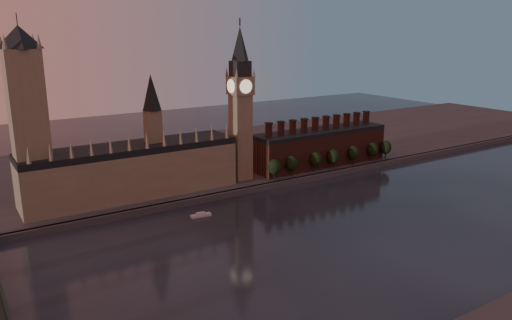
# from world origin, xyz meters

# --- Properties ---
(ground) EXTENTS (900.00, 900.00, 0.00)m
(ground) POSITION_xyz_m (0.00, 0.00, 0.00)
(ground) COLOR black
(ground) RESTS_ON ground
(north_bank) EXTENTS (900.00, 182.00, 4.00)m
(north_bank) POSITION_xyz_m (0.00, 178.04, 2.00)
(north_bank) COLOR #424246
(north_bank) RESTS_ON ground
(palace_of_westminster) EXTENTS (130.00, 30.30, 74.00)m
(palace_of_westminster) POSITION_xyz_m (-64.41, 114.91, 21.63)
(palace_of_westminster) COLOR gray
(palace_of_westminster) RESTS_ON north_bank
(victoria_tower) EXTENTS (24.00, 24.00, 108.00)m
(victoria_tower) POSITION_xyz_m (-120.00, 115.00, 59.09)
(victoria_tower) COLOR gray
(victoria_tower) RESTS_ON north_bank
(big_ben) EXTENTS (15.00, 15.00, 107.00)m
(big_ben) POSITION_xyz_m (10.00, 110.00, 56.83)
(big_ben) COLOR gray
(big_ben) RESTS_ON north_bank
(chimney_block) EXTENTS (110.00, 25.00, 37.00)m
(chimney_block) POSITION_xyz_m (80.00, 110.00, 17.82)
(chimney_block) COLOR #50261E
(chimney_block) RESTS_ON north_bank
(embankment_tree_0) EXTENTS (8.60, 8.60, 14.88)m
(embankment_tree_0) POSITION_xyz_m (27.01, 94.29, 13.47)
(embankment_tree_0) COLOR black
(embankment_tree_0) RESTS_ON north_bank
(embankment_tree_1) EXTENTS (8.60, 8.60, 14.88)m
(embankment_tree_1) POSITION_xyz_m (42.40, 95.07, 13.47)
(embankment_tree_1) COLOR black
(embankment_tree_1) RESTS_ON north_bank
(embankment_tree_2) EXTENTS (8.60, 8.60, 14.88)m
(embankment_tree_2) POSITION_xyz_m (64.08, 95.23, 13.47)
(embankment_tree_2) COLOR black
(embankment_tree_2) RESTS_ON north_bank
(embankment_tree_3) EXTENTS (8.60, 8.60, 14.88)m
(embankment_tree_3) POSITION_xyz_m (79.41, 94.04, 13.47)
(embankment_tree_3) COLOR black
(embankment_tree_3) RESTS_ON north_bank
(embankment_tree_4) EXTENTS (8.60, 8.60, 14.88)m
(embankment_tree_4) POSITION_xyz_m (100.35, 94.71, 13.47)
(embankment_tree_4) COLOR black
(embankment_tree_4) RESTS_ON north_bank
(embankment_tree_5) EXTENTS (8.60, 8.60, 14.88)m
(embankment_tree_5) POSITION_xyz_m (120.93, 95.20, 13.47)
(embankment_tree_5) COLOR black
(embankment_tree_5) RESTS_ON north_bank
(embankment_tree_6) EXTENTS (8.60, 8.60, 14.88)m
(embankment_tree_6) POSITION_xyz_m (134.16, 93.80, 13.47)
(embankment_tree_6) COLOR black
(embankment_tree_6) RESTS_ON north_bank
(river_boat) EXTENTS (12.24, 4.60, 2.39)m
(river_boat) POSITION_xyz_m (-41.77, 68.66, 0.92)
(river_boat) COLOR silver
(river_boat) RESTS_ON ground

